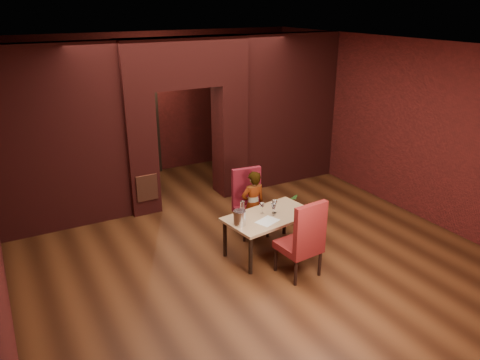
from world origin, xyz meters
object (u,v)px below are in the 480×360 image
object	(u,v)px
chair_near	(299,237)
wine_glass_c	(274,207)
wine_glass_b	(274,209)
dining_table	(269,234)
person_seated	(253,205)
wine_bucket	(240,218)
water_bottle	(242,208)
wine_glass_a	(262,208)
chair_far	(251,204)
potted_plant	(286,209)

from	to	relation	value
chair_near	wine_glass_c	distance (m)	0.79
wine_glass_c	wine_glass_b	bearing A→B (deg)	-131.28
dining_table	wine_glass_c	xyz separation A→B (m)	(0.11, 0.03, 0.44)
person_seated	wine_glass_c	size ratio (longest dim) A/B	5.59
dining_table	chair_near	bearing A→B (deg)	-95.14
person_seated	wine_glass_b	bearing A→B (deg)	91.72
chair_near	wine_bucket	xyz separation A→B (m)	(-0.62, 0.66, 0.17)
wine_bucket	water_bottle	world-z (taller)	water_bottle
dining_table	wine_glass_a	size ratio (longest dim) A/B	7.73
chair_far	chair_near	distance (m)	1.43
chair_near	person_seated	bearing A→B (deg)	-95.29
wine_bucket	wine_glass_b	bearing A→B (deg)	3.18
dining_table	water_bottle	xyz separation A→B (m)	(-0.40, 0.16, 0.47)
wine_glass_a	wine_bucket	xyz separation A→B (m)	(-0.50, -0.17, 0.02)
dining_table	wine_glass_c	size ratio (longest dim) A/B	6.60
wine_glass_b	wine_bucket	size ratio (longest dim) A/B	0.88
potted_plant	wine_glass_a	bearing A→B (deg)	-143.34
wine_bucket	water_bottle	bearing A→B (deg)	52.67
wine_glass_a	water_bottle	distance (m)	0.33
wine_glass_b	wine_glass_c	bearing A→B (deg)	48.72
person_seated	potted_plant	world-z (taller)	person_seated
wine_glass_c	wine_bucket	bearing A→B (deg)	-171.46
chair_near	wine_glass_b	size ratio (longest dim) A/B	5.94
water_bottle	wine_glass_c	bearing A→B (deg)	-14.52
dining_table	wine_glass_a	world-z (taller)	wine_glass_a
chair_far	chair_near	bearing A→B (deg)	-84.64
chair_far	person_seated	size ratio (longest dim) A/B	0.96
water_bottle	potted_plant	distance (m)	1.57
dining_table	chair_near	size ratio (longest dim) A/B	1.17
chair_far	wine_glass_b	world-z (taller)	chair_far
chair_far	wine_glass_b	size ratio (longest dim) A/B	5.62
chair_near	wine_bucket	world-z (taller)	chair_near
wine_glass_a	chair_far	bearing A→B (deg)	76.05
wine_glass_a	person_seated	bearing A→B (deg)	76.17
wine_glass_a	potted_plant	size ratio (longest dim) A/B	0.39
wine_bucket	water_bottle	size ratio (longest dim) A/B	0.85
wine_glass_b	wine_glass_c	distance (m)	0.09
potted_plant	dining_table	bearing A→B (deg)	-137.44
chair_near	water_bottle	world-z (taller)	chair_near
chair_near	potted_plant	world-z (taller)	chair_near
chair_far	person_seated	world-z (taller)	person_seated
chair_far	wine_glass_b	bearing A→B (deg)	-85.15
dining_table	person_seated	distance (m)	0.65
person_seated	potted_plant	size ratio (longest dim) A/B	2.53
person_seated	wine_glass_c	world-z (taller)	person_seated
chair_near	wine_glass_a	size ratio (longest dim) A/B	6.63
wine_bucket	potted_plant	xyz separation A→B (m)	(1.48, 0.90, -0.54)
wine_glass_b	water_bottle	size ratio (longest dim) A/B	0.74
wine_glass_b	wine_bucket	bearing A→B (deg)	-176.82
dining_table	chair_near	xyz separation A→B (m)	(0.04, -0.74, 0.27)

